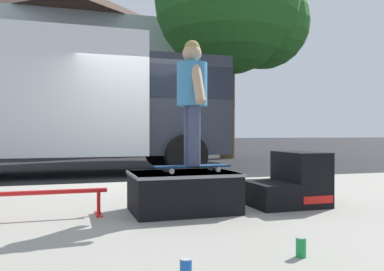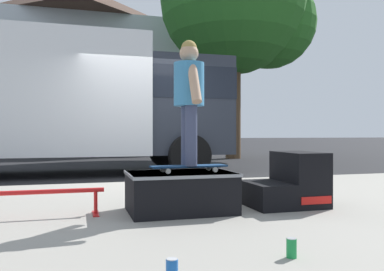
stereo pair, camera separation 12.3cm
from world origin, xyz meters
name	(u,v)px [view 1 (the left image)]	position (x,y,z in m)	size (l,w,h in m)	color
ground_plane	(149,184)	(0.00, 0.00, 0.00)	(140.00, 140.00, 0.00)	black
sidewalk_slab	(202,213)	(0.00, -3.00, 0.06)	(50.00, 5.00, 0.12)	gray
skate_box	(183,191)	(-0.27, -3.18, 0.34)	(1.06, 0.75, 0.41)	black
kicker_ramp	(291,183)	(0.98, -3.18, 0.37)	(0.80, 0.67, 0.59)	black
grind_rail	(25,198)	(-1.77, -3.07, 0.32)	(1.50, 0.28, 0.26)	red
skateboard	(192,167)	(-0.18, -3.21, 0.58)	(0.79, 0.26, 0.07)	navy
skater_kid	(192,92)	(-0.18, -3.21, 1.34)	(0.31, 0.65, 1.27)	#3F4766
soda_can	(301,247)	(0.05, -4.82, 0.18)	(0.07, 0.07, 0.13)	#198C3F
soda_can_b	(186,270)	(-0.78, -5.02, 0.18)	(0.07, 0.07, 0.13)	#1959B2
box_truck	(72,98)	(-1.31, 2.20, 1.70)	(6.91, 2.63, 3.05)	white
street_tree_main	(235,7)	(4.57, 6.60, 5.65)	(5.92, 5.38, 8.50)	brown
house_behind	(70,67)	(-1.29, 13.52, 4.24)	(9.54, 8.22, 8.40)	silver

